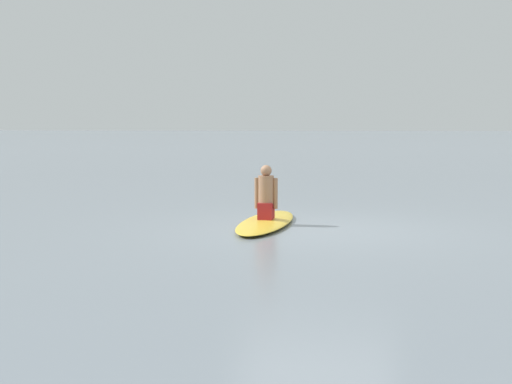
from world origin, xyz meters
The scene contains 3 objects.
ground_plane centered at (0.00, 0.00, 0.00)m, with size 400.00×400.00×0.00m, color gray.
surfboard centered at (-0.91, 0.45, 0.05)m, with size 3.10×0.79×0.10m, color gold.
person_paddler centered at (-0.91, 0.45, 0.51)m, with size 0.39×0.30×0.90m.
Camera 1 is at (1.48, -10.96, 1.66)m, focal length 49.45 mm.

